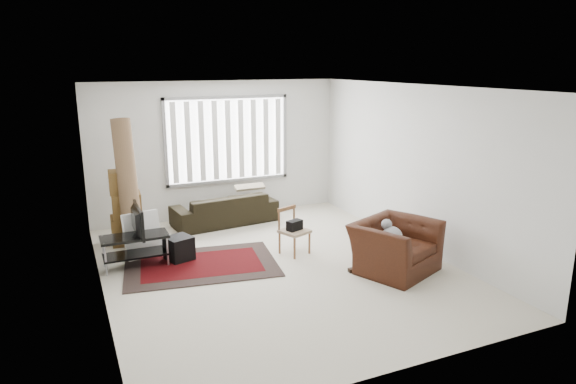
% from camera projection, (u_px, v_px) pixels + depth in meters
% --- Properties ---
extents(room, '(6.00, 6.02, 2.71)m').
position_uv_depth(room, '(265.00, 148.00, 7.86)').
color(room, beige).
rests_on(room, ground).
extents(persian_rug, '(2.48, 1.84, 0.02)m').
position_uv_depth(persian_rug, '(201.00, 265.00, 7.89)').
color(persian_rug, black).
rests_on(persian_rug, ground).
extents(tv_stand, '(0.99, 0.45, 0.50)m').
position_uv_depth(tv_stand, '(135.00, 244.00, 7.77)').
color(tv_stand, black).
rests_on(tv_stand, ground).
extents(tv, '(0.10, 0.81, 0.46)m').
position_uv_depth(tv, '(133.00, 221.00, 7.68)').
color(tv, black).
rests_on(tv, tv_stand).
extents(subwoofer, '(0.47, 0.47, 0.37)m').
position_uv_depth(subwoofer, '(179.00, 248.00, 8.05)').
color(subwoofer, black).
rests_on(subwoofer, persian_rug).
extents(moving_boxes, '(0.55, 0.51, 1.27)m').
position_uv_depth(moving_boxes, '(126.00, 210.00, 8.75)').
color(moving_boxes, brown).
rests_on(moving_boxes, ground).
extents(white_flatpack, '(0.62, 0.36, 0.74)m').
position_uv_depth(white_flatpack, '(142.00, 235.00, 8.16)').
color(white_flatpack, silver).
rests_on(white_flatpack, ground).
extents(rolled_rug, '(0.36, 0.79, 2.17)m').
position_uv_depth(rolled_rug, '(128.00, 184.00, 8.49)').
color(rolled_rug, brown).
rests_on(rolled_rug, ground).
extents(sofa, '(2.07, 1.06, 0.77)m').
position_uv_depth(sofa, '(225.00, 204.00, 9.88)').
color(sofa, black).
rests_on(sofa, ground).
extents(side_chair, '(0.52, 0.52, 0.76)m').
position_uv_depth(side_chair, '(294.00, 229.00, 8.30)').
color(side_chair, '#90795E').
rests_on(side_chair, ground).
extents(armchair, '(1.47, 1.39, 0.86)m').
position_uv_depth(armchair, '(395.00, 243.00, 7.59)').
color(armchair, '#35160A').
rests_on(armchair, ground).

